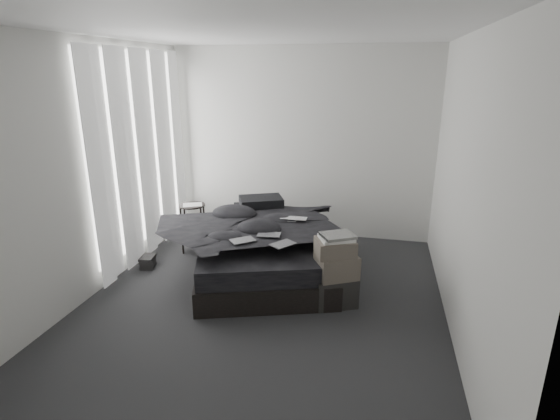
% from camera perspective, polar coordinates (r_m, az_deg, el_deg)
% --- Properties ---
extents(floor, '(3.60, 4.20, 0.01)m').
position_cam_1_polar(floor, '(4.58, -2.28, -12.01)').
color(floor, '#29292B').
rests_on(floor, ground).
extents(ceiling, '(3.60, 4.20, 0.01)m').
position_cam_1_polar(ceiling, '(3.99, -2.77, 22.46)').
color(ceiling, white).
rests_on(ceiling, ground).
extents(wall_back, '(3.60, 0.01, 2.60)m').
position_cam_1_polar(wall_back, '(6.10, 2.75, 8.59)').
color(wall_back, silver).
rests_on(wall_back, ground).
extents(wall_front, '(3.60, 0.01, 2.60)m').
position_cam_1_polar(wall_front, '(2.25, -16.87, -8.70)').
color(wall_front, silver).
rests_on(wall_front, ground).
extents(wall_left, '(0.01, 4.20, 2.60)m').
position_cam_1_polar(wall_left, '(4.88, -23.44, 4.80)').
color(wall_left, silver).
rests_on(wall_left, ground).
extents(wall_right, '(0.01, 4.20, 2.60)m').
position_cam_1_polar(wall_right, '(4.02, 23.10, 2.32)').
color(wall_right, silver).
rests_on(wall_right, ground).
extents(window_left, '(0.02, 2.00, 2.30)m').
position_cam_1_polar(window_left, '(5.59, -17.99, 7.42)').
color(window_left, white).
rests_on(window_left, wall_left).
extents(curtain_left, '(0.06, 2.12, 2.48)m').
position_cam_1_polar(curtain_left, '(5.58, -17.48, 6.71)').
color(curtain_left, white).
rests_on(curtain_left, wall_left).
extents(bed, '(1.97, 2.27, 0.26)m').
position_cam_1_polar(bed, '(5.14, -2.22, -6.86)').
color(bed, black).
rests_on(bed, floor).
extents(mattress, '(1.90, 2.20, 0.20)m').
position_cam_1_polar(mattress, '(5.05, -2.25, -4.47)').
color(mattress, black).
rests_on(mattress, bed).
extents(duvet, '(1.85, 1.99, 0.22)m').
position_cam_1_polar(duvet, '(4.93, -2.25, -2.38)').
color(duvet, black).
rests_on(duvet, mattress).
extents(pillow_lower, '(0.67, 0.55, 0.13)m').
position_cam_1_polar(pillow_lower, '(5.69, -3.15, -0.10)').
color(pillow_lower, black).
rests_on(pillow_lower, mattress).
extents(pillow_upper, '(0.64, 0.56, 0.12)m').
position_cam_1_polar(pillow_upper, '(5.64, -2.50, 1.07)').
color(pillow_upper, black).
rests_on(pillow_upper, pillow_lower).
extents(laptop, '(0.31, 0.20, 0.02)m').
position_cam_1_polar(laptop, '(5.01, 1.71, -0.56)').
color(laptop, silver).
rests_on(laptop, duvet).
extents(comic_a, '(0.29, 0.28, 0.01)m').
position_cam_1_polar(comic_a, '(4.45, -4.92, -3.12)').
color(comic_a, black).
rests_on(comic_a, duvet).
extents(comic_b, '(0.26, 0.18, 0.01)m').
position_cam_1_polar(comic_b, '(4.59, -1.46, -2.34)').
color(comic_b, black).
rests_on(comic_b, duvet).
extents(comic_c, '(0.27, 0.29, 0.01)m').
position_cam_1_polar(comic_c, '(4.34, 0.38, -3.48)').
color(comic_c, black).
rests_on(comic_c, duvet).
extents(side_stand, '(0.41, 0.41, 0.62)m').
position_cam_1_polar(side_stand, '(5.82, -11.24, -2.29)').
color(side_stand, black).
rests_on(side_stand, floor).
extents(papers, '(0.29, 0.26, 0.01)m').
position_cam_1_polar(papers, '(5.72, -11.36, 0.65)').
color(papers, white).
rests_on(papers, side_stand).
extents(floor_books, '(0.21, 0.25, 0.15)m').
position_cam_1_polar(floor_books, '(5.54, -16.87, -6.40)').
color(floor_books, black).
rests_on(floor_books, floor).
extents(box_lower, '(0.51, 0.46, 0.31)m').
position_cam_1_polar(box_lower, '(4.53, 7.10, -10.32)').
color(box_lower, black).
rests_on(box_lower, floor).
extents(box_mid, '(0.48, 0.45, 0.23)m').
position_cam_1_polar(box_mid, '(4.40, 7.38, -7.26)').
color(box_mid, '#5C5349').
rests_on(box_mid, box_lower).
extents(box_upper, '(0.45, 0.41, 0.16)m').
position_cam_1_polar(box_upper, '(4.32, 7.22, -4.86)').
color(box_upper, '#5C5349').
rests_on(box_upper, box_mid).
extents(art_book_white, '(0.39, 0.36, 0.03)m').
position_cam_1_polar(art_book_white, '(4.29, 7.38, -3.66)').
color(art_book_white, silver).
rests_on(art_book_white, box_upper).
extents(art_book_snake, '(0.39, 0.36, 0.03)m').
position_cam_1_polar(art_book_snake, '(4.27, 7.55, -3.32)').
color(art_book_snake, silver).
rests_on(art_book_snake, art_book_white).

